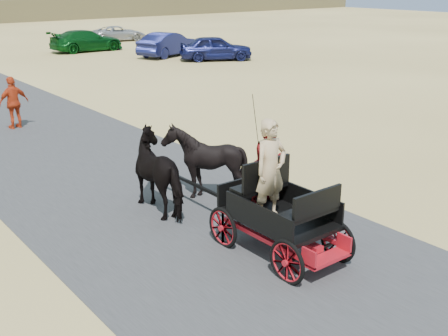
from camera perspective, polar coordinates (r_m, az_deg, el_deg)
ground at (r=8.98m, az=11.48°, el=-13.69°), size 140.00×140.00×0.00m
road at (r=8.98m, az=11.48°, el=-13.67°), size 6.00×140.00×0.01m
carriage at (r=10.26m, az=5.57°, el=-6.72°), size 1.30×2.40×0.72m
horse_left at (r=11.97m, az=-6.23°, el=-0.42°), size 0.91×2.01×1.70m
horse_right at (r=12.55m, az=-1.98°, el=0.61°), size 1.37×1.54×1.70m
driver_man at (r=9.69m, az=4.74°, el=-0.21°), size 0.66×0.43×1.80m
passenger_woman at (r=10.43m, az=4.70°, el=0.54°), size 0.77×0.60×1.58m
pedestrian at (r=19.75m, az=-20.58°, el=6.23°), size 1.06×0.55×1.73m
car_a at (r=34.35m, az=-0.84°, el=12.10°), size 4.62×3.58×1.47m
car_b at (r=36.37m, az=-5.69°, el=12.40°), size 4.79×3.03×1.49m
car_c at (r=39.73m, az=-13.80°, el=12.45°), size 4.89×2.02×1.42m
car_d at (r=45.85m, az=-10.67°, el=13.29°), size 4.38×2.53×1.15m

